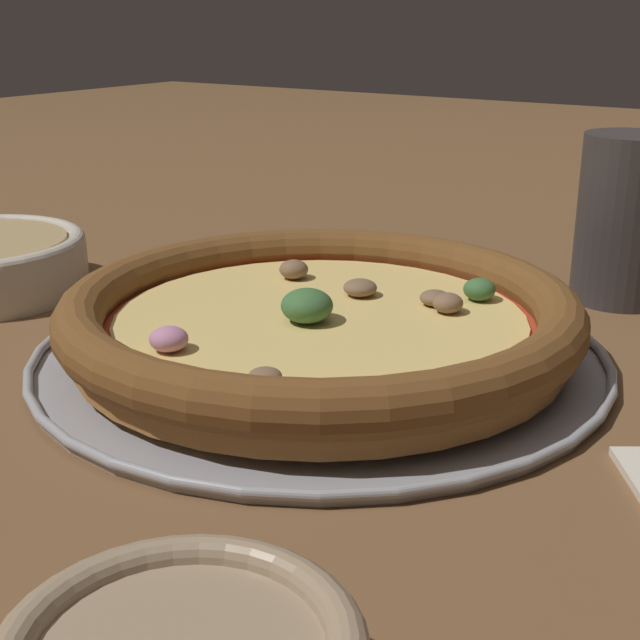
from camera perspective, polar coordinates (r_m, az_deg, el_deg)
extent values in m
plane|color=brown|center=(0.53, 0.00, -2.54)|extent=(3.00, 3.00, 0.00)
cylinder|color=#9E9EA3|center=(0.53, 0.00, -2.25)|extent=(0.33, 0.33, 0.01)
torus|color=#9E9EA3|center=(0.53, 0.00, -1.96)|extent=(0.34, 0.34, 0.01)
cylinder|color=#A86B33|center=(0.52, 0.00, -0.92)|extent=(0.28, 0.28, 0.01)
torus|color=brown|center=(0.52, 0.00, 0.71)|extent=(0.30, 0.30, 0.03)
cylinder|color=#B7381E|center=(0.52, 0.00, -0.03)|extent=(0.25, 0.25, 0.00)
cylinder|color=#EAC670|center=(0.52, 0.00, 0.20)|extent=(0.24, 0.24, 0.00)
ellipsoid|color=brown|center=(0.54, 7.37, 1.41)|extent=(0.02, 0.02, 0.01)
ellipsoid|color=#3D6B38|center=(0.55, 10.16, 1.94)|extent=(0.02, 0.02, 0.01)
ellipsoid|color=brown|center=(0.43, -3.53, -3.59)|extent=(0.02, 0.02, 0.01)
ellipsoid|color=#3D6B38|center=(0.51, -0.94, 0.95)|extent=(0.04, 0.04, 0.02)
ellipsoid|color=#C17FA3|center=(0.47, -9.66, -1.21)|extent=(0.03, 0.03, 0.01)
ellipsoid|color=#3D6B38|center=(0.47, -9.80, -1.22)|extent=(0.02, 0.02, 0.01)
ellipsoid|color=brown|center=(0.55, 2.54, 2.09)|extent=(0.03, 0.03, 0.01)
ellipsoid|color=brown|center=(0.59, -1.69, 3.26)|extent=(0.02, 0.02, 0.01)
ellipsoid|color=brown|center=(0.53, 8.18, 1.09)|extent=(0.03, 0.03, 0.01)
cylinder|color=#383333|center=(0.66, 19.01, 6.13)|extent=(0.07, 0.07, 0.12)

